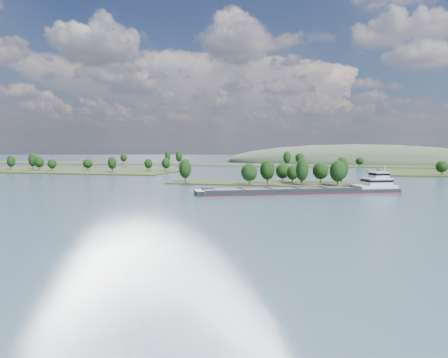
# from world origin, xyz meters

# --- Properties ---
(ground) EXTENTS (1800.00, 1800.00, 0.00)m
(ground) POSITION_xyz_m (0.00, 120.00, 0.00)
(ground) COLOR #324657
(ground) RESTS_ON ground
(tree_island) EXTENTS (100.00, 32.58, 14.84)m
(tree_island) POSITION_xyz_m (7.35, 178.82, 4.21)
(tree_island) COLOR #232E14
(tree_island) RESTS_ON ground
(left_bank) EXTENTS (300.00, 80.00, 15.20)m
(left_bank) POSITION_xyz_m (-229.57, 260.08, 0.94)
(left_bank) COLOR #232E14
(left_bank) RESTS_ON ground
(back_shoreline) EXTENTS (900.00, 60.00, 15.70)m
(back_shoreline) POSITION_xyz_m (9.12, 399.81, 0.77)
(back_shoreline) COLOR #232E14
(back_shoreline) RESTS_ON ground
(hill_west) EXTENTS (320.00, 160.00, 44.00)m
(hill_west) POSITION_xyz_m (60.00, 500.00, 0.00)
(hill_west) COLOR #364630
(hill_west) RESTS_ON ground
(cargo_barge) EXTENTS (83.72, 45.67, 11.82)m
(cargo_barge) POSITION_xyz_m (27.24, 139.98, 1.49)
(cargo_barge) COLOR black
(cargo_barge) RESTS_ON ground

